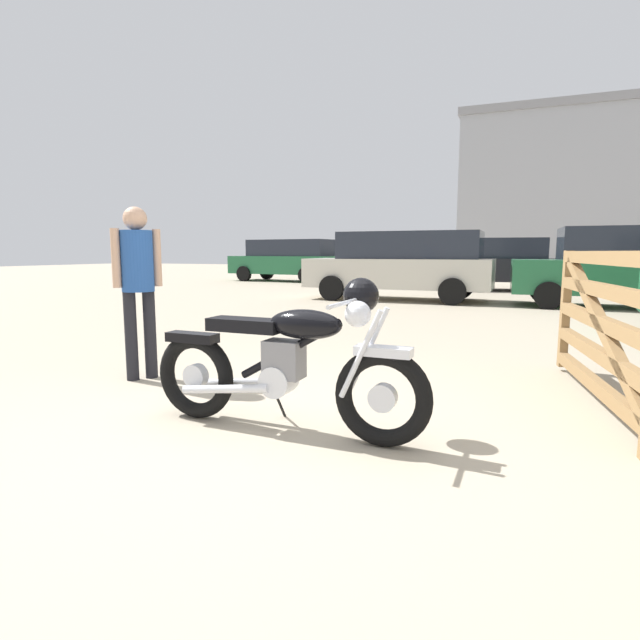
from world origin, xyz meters
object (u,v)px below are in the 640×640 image
object	(u,v)px
timber_gate	(615,324)
bystander	(138,275)
vintage_motorcycle	(290,361)
red_hatchback_near	(402,263)
blue_hatchback_right	(610,266)
dark_sedan_left	(287,259)
silver_sedan_mid	(509,264)

from	to	relation	value
timber_gate	bystander	distance (m)	4.11
vintage_motorcycle	timber_gate	world-z (taller)	timber_gate
vintage_motorcycle	red_hatchback_near	distance (m)	9.92
vintage_motorcycle	bystander	xyz separation A→B (m)	(-1.98, 0.73, 0.53)
vintage_motorcycle	blue_hatchback_right	bearing A→B (deg)	72.69
bystander	timber_gate	bearing A→B (deg)	-138.94
timber_gate	bystander	world-z (taller)	bystander
vintage_motorcycle	red_hatchback_near	world-z (taller)	red_hatchback_near
dark_sedan_left	blue_hatchback_right	bearing A→B (deg)	154.89
bystander	blue_hatchback_right	bearing A→B (deg)	-85.28
timber_gate	silver_sedan_mid	world-z (taller)	silver_sedan_mid
vintage_motorcycle	dark_sedan_left	bearing A→B (deg)	116.79
dark_sedan_left	bystander	bearing A→B (deg)	115.95
bystander	red_hatchback_near	size ratio (longest dim) A/B	0.35
vintage_motorcycle	silver_sedan_mid	bearing A→B (deg)	86.90
bystander	red_hatchback_near	bearing A→B (deg)	-58.54
vintage_motorcycle	blue_hatchback_right	size ratio (longest dim) A/B	0.52
bystander	silver_sedan_mid	world-z (taller)	silver_sedan_mid
timber_gate	silver_sedan_mid	size ratio (longest dim) A/B	0.57
red_hatchback_near	vintage_motorcycle	bearing A→B (deg)	98.30
silver_sedan_mid	dark_sedan_left	size ratio (longest dim) A/B	0.92
vintage_motorcycle	timber_gate	size ratio (longest dim) A/B	0.82
blue_hatchback_right	silver_sedan_mid	bearing A→B (deg)	-66.63
bystander	blue_hatchback_right	size ratio (longest dim) A/B	0.42
timber_gate	dark_sedan_left	bearing A→B (deg)	24.49
timber_gate	silver_sedan_mid	distance (m)	13.10
blue_hatchback_right	dark_sedan_left	bearing A→B (deg)	-32.93
blue_hatchback_right	silver_sedan_mid	size ratio (longest dim) A/B	0.90
red_hatchback_near	dark_sedan_left	xyz separation A→B (m)	(-6.48, 6.31, 0.00)
blue_hatchback_right	red_hatchback_near	xyz separation A→B (m)	(-4.68, -0.02, 0.02)
blue_hatchback_right	silver_sedan_mid	xyz separation A→B (m)	(-2.27, 4.48, -0.08)
vintage_motorcycle	red_hatchback_near	bearing A→B (deg)	99.42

